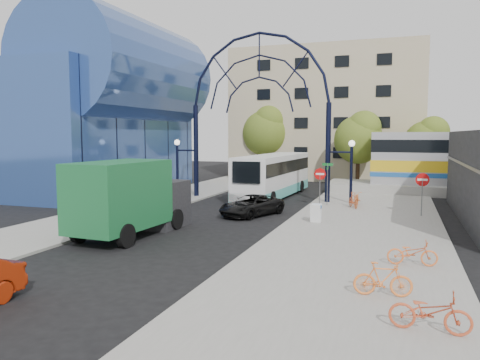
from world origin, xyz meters
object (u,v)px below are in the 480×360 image
at_px(sandwich_board, 316,211).
at_px(tree_north_c, 428,140).
at_px(stop_sign, 320,177).
at_px(do_not_enter_sign, 422,184).
at_px(bike_near_b, 353,200).
at_px(bike_far_c, 430,312).
at_px(bike_near_a, 357,199).
at_px(bike_far_b, 383,279).
at_px(black_suv, 252,205).
at_px(gateway_arch, 259,82).
at_px(tree_north_a, 360,137).
at_px(green_truck, 132,198).
at_px(city_bus, 274,175).
at_px(tree_north_b, 267,130).
at_px(street_name_sign, 327,175).
at_px(bike_far_a, 412,253).

xyz_separation_m(sandwich_board, tree_north_c, (6.52, 21.95, 3.53)).
relative_size(stop_sign, tree_north_c, 0.38).
relative_size(do_not_enter_sign, bike_near_b, 1.58).
distance_m(bike_near_b, bike_far_c, 19.18).
bearing_deg(bike_near_a, bike_far_b, -83.24).
xyz_separation_m(sandwich_board, black_suv, (-4.10, 1.56, -0.13)).
xyz_separation_m(gateway_arch, tree_north_a, (6.12, 11.93, -3.95)).
height_order(gateway_arch, green_truck, gateway_arch).
bearing_deg(bike_far_c, tree_north_a, 10.65).
height_order(stop_sign, bike_near_b, stop_sign).
height_order(do_not_enter_sign, black_suv, do_not_enter_sign).
xyz_separation_m(sandwich_board, bike_far_b, (3.82, -10.80, -0.12)).
xyz_separation_m(city_bus, green_truck, (-2.74, -15.77, 0.08)).
distance_m(stop_sign, city_bus, 6.05).
distance_m(green_truck, bike_far_b, 12.86).
xyz_separation_m(stop_sign, bike_near_a, (2.35, 0.63, -1.38)).
distance_m(tree_north_b, city_bus, 14.79).
bearing_deg(sandwich_board, black_suv, 159.15).
bearing_deg(gateway_arch, city_bus, 77.11).
relative_size(street_name_sign, tree_north_b, 0.35).
relative_size(gateway_arch, tree_north_a, 1.95).
xyz_separation_m(tree_north_a, tree_north_c, (6.00, 2.00, -0.33)).
bearing_deg(city_bus, sandwich_board, -61.07).
height_order(do_not_enter_sign, bike_far_b, do_not_enter_sign).
height_order(do_not_enter_sign, bike_near_a, do_not_enter_sign).
bearing_deg(gateway_arch, tree_north_a, 62.83).
relative_size(street_name_sign, bike_near_a, 1.49).
relative_size(tree_north_a, bike_far_b, 4.19).
relative_size(do_not_enter_sign, tree_north_b, 0.31).
xyz_separation_m(stop_sign, black_suv, (-3.30, -4.46, -1.38)).
bearing_deg(bike_far_c, green_truck, 62.46).
relative_size(do_not_enter_sign, sandwich_board, 2.51).
xyz_separation_m(stop_sign, bike_far_c, (5.77, -19.04, -1.38)).
bearing_deg(tree_north_b, sandwich_board, -68.41).
bearing_deg(bike_far_a, bike_far_b, 162.14).
relative_size(street_name_sign, sandwich_board, 2.83).
relative_size(street_name_sign, city_bus, 0.23).
height_order(city_bus, bike_far_b, city_bus).
xyz_separation_m(street_name_sign, sandwich_board, (0.40, -6.62, -1.39)).
xyz_separation_m(street_name_sign, tree_north_c, (6.92, 15.33, 2.15)).
height_order(gateway_arch, bike_near_b, gateway_arch).
height_order(do_not_enter_sign, street_name_sign, street_name_sign).
bearing_deg(stop_sign, gateway_arch, 157.37).
height_order(tree_north_a, green_truck, tree_north_a).
xyz_separation_m(tree_north_b, green_truck, (1.65, -29.43, -3.48)).
bearing_deg(bike_far_a, do_not_enter_sign, -8.29).
bearing_deg(tree_north_a, bike_near_b, -86.52).
height_order(tree_north_a, bike_far_c, tree_north_a).
xyz_separation_m(gateway_arch, green_truck, (-2.23, -13.50, -6.77)).
height_order(sandwich_board, tree_north_b, tree_north_b).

